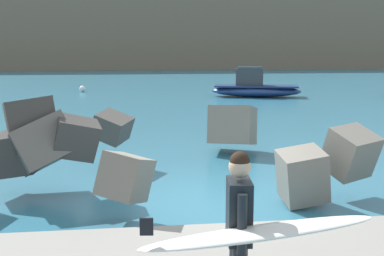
% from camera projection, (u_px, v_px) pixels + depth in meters
% --- Properties ---
extents(ground_plane, '(400.00, 400.00, 0.00)m').
position_uv_depth(ground_plane, '(207.00, 203.00, 9.49)').
color(ground_plane, '#2D6B84').
extents(breakwater_jetty, '(32.99, 7.35, 2.51)m').
position_uv_depth(breakwater_jetty, '(26.00, 141.00, 10.17)').
color(breakwater_jetty, '#3D3A38').
rests_on(breakwater_jetty, ground).
extents(surfer_with_board, '(2.12, 1.26, 1.78)m').
position_uv_depth(surfer_with_board, '(244.00, 231.00, 4.52)').
color(surfer_with_board, black).
rests_on(surfer_with_board, walkway_path).
extents(boat_near_centre, '(5.94, 3.35, 1.90)m').
position_uv_depth(boat_near_centre, '(255.00, 88.00, 30.82)').
color(boat_near_centre, navy).
rests_on(boat_near_centre, ground).
extents(mooring_buoy_inner, '(0.44, 0.44, 0.44)m').
position_uv_depth(mooring_buoy_inner, '(82.00, 89.00, 34.43)').
color(mooring_buoy_inner, silver).
rests_on(mooring_buoy_inner, ground).
extents(headland_bluff, '(106.90, 34.33, 14.36)m').
position_uv_depth(headland_bluff, '(213.00, 26.00, 87.98)').
color(headland_bluff, '#756651').
rests_on(headland_bluff, ground).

